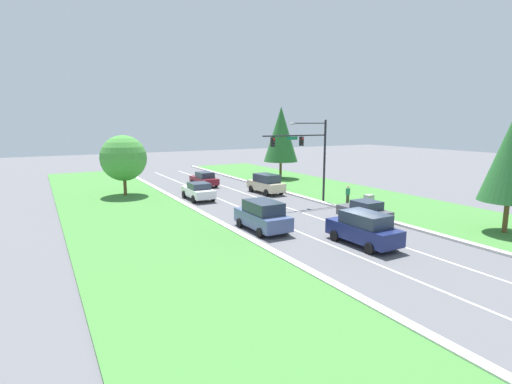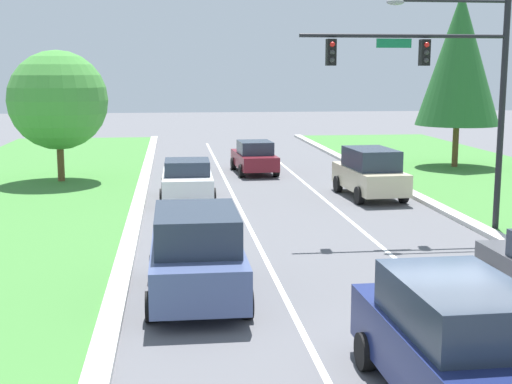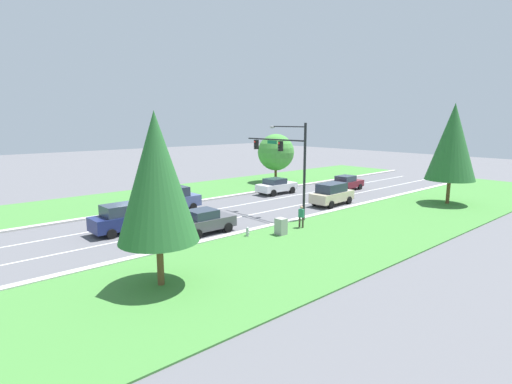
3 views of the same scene
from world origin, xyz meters
name	(u,v)px [view 2 (image 2 of 3)]	position (x,y,z in m)	size (l,w,h in m)	color
ground_plane	(432,377)	(0.00, 0.00, 0.00)	(160.00, 160.00, 0.00)	#5B5B60
lane_stripe_inner_left	(328,383)	(-1.80, 0.00, 0.00)	(0.14, 81.00, 0.01)	white
traffic_signal_mast	(446,75)	(4.23, 10.65, 5.02)	(6.65, 0.41, 7.57)	black
navy_suv	(455,342)	(-0.07, -1.04, 1.03)	(2.20, 4.81, 2.03)	navy
white_sedan	(187,180)	(-3.73, 17.29, 0.87)	(2.18, 4.52, 1.68)	white
champagne_suv	(370,172)	(3.74, 17.20, 1.04)	(2.26, 4.78, 2.03)	beige
burgundy_sedan	(254,157)	(-0.16, 24.81, 0.83)	(2.17, 4.62, 1.66)	maroon
slate_blue_suv	(197,254)	(-3.81, 4.75, 1.05)	(2.24, 4.75, 2.08)	#475684
oak_near_left_tree	(58,100)	(-9.47, 22.78, 3.82)	(4.55, 4.55, 6.11)	brown
conifer_far_right_tree	(459,58)	(10.78, 25.51, 5.80)	(4.38, 4.38, 9.31)	brown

